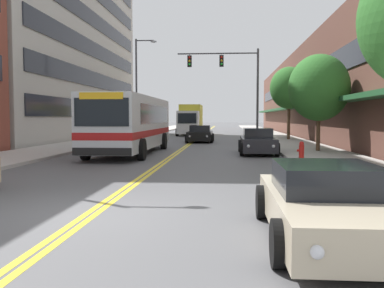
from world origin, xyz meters
name	(u,v)px	position (x,y,z in m)	size (l,w,h in m)	color
ground_plane	(201,136)	(0.00, 37.00, 0.00)	(240.00, 240.00, 0.00)	#565659
sidewalk_left	(133,135)	(-7.38, 37.00, 0.07)	(3.76, 106.00, 0.14)	#B2ADA5
sidewalk_right	(271,135)	(7.38, 37.00, 0.07)	(3.76, 106.00, 0.14)	#B2ADA5
centre_line	(201,136)	(0.00, 37.00, 0.00)	(0.34, 106.00, 0.01)	yellow
office_tower_left	(33,8)	(-15.49, 31.22, 12.27)	(12.08, 31.61, 24.54)	#BCB7AD
storefront_row_right	(331,95)	(13.48, 37.00, 4.31)	(9.10, 68.00, 8.63)	brown
city_bus	(132,122)	(-2.43, 14.59, 1.71)	(2.91, 11.21, 3.03)	silver
car_white_parked_left_mid	(153,132)	(-4.32, 32.26, 0.58)	(2.17, 4.45, 1.24)	white
car_champagne_parked_right_foreground	(328,204)	(4.33, -1.48, 0.56)	(2.06, 4.53, 1.20)	beige
car_charcoal_parked_right_mid	(258,142)	(4.38, 14.60, 0.64)	(1.97, 4.47, 1.38)	#232328
car_black_moving_lead	(200,134)	(0.64, 25.43, 0.62)	(2.11, 4.45, 1.33)	black
box_truck	(191,120)	(-1.28, 39.05, 1.70)	(2.56, 8.00, 3.35)	white
traffic_signal_mast	(232,76)	(3.10, 26.49, 5.30)	(6.56, 0.38, 7.46)	#47474C
street_lamp_left_far	(139,81)	(-5.07, 29.34, 5.17)	(1.94, 0.28, 8.88)	#47474C
street_tree_right_mid	(319,88)	(7.68, 15.30, 3.55)	(3.27, 3.27, 5.21)	brown
street_tree_right_far	(289,88)	(7.88, 27.77, 4.38)	(3.16, 3.16, 5.99)	brown
fire_hydrant	(301,150)	(5.95, 10.32, 0.53)	(0.30, 0.22, 0.78)	red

